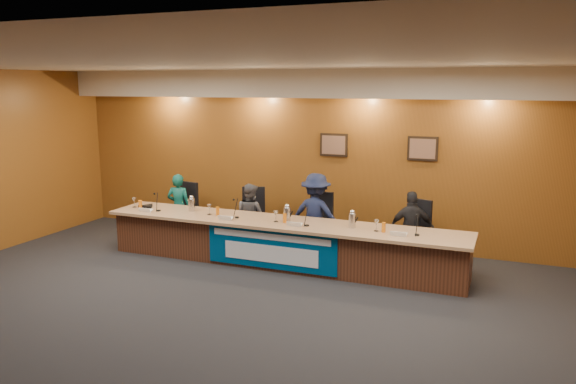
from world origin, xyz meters
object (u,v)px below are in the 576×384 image
at_px(panelist_a, 179,207).
at_px(carafe_mid, 287,215).
at_px(panelist_d, 412,229).
at_px(carafe_left, 192,205).
at_px(speakerphone, 147,206).
at_px(office_chair_c, 318,227).
at_px(office_chair_b, 253,221).
at_px(panelist_b, 250,216).
at_px(office_chair_d, 412,237).
at_px(panelist_c, 316,215).
at_px(carafe_right, 352,221).
at_px(banner, 271,249).
at_px(office_chair_a, 182,214).
at_px(dais_body, 281,244).

height_order(panelist_a, carafe_mid, panelist_a).
height_order(panelist_d, carafe_left, panelist_d).
bearing_deg(speakerphone, office_chair_c, 15.43).
bearing_deg(office_chair_b, panelist_a, 163.64).
bearing_deg(panelist_b, office_chair_d, -158.81).
xyz_separation_m(panelist_a, carafe_left, (0.68, -0.63, 0.22)).
height_order(office_chair_d, speakerphone, speakerphone).
xyz_separation_m(panelist_a, panelist_c, (2.77, 0.00, 0.09)).
bearing_deg(office_chair_c, carafe_mid, -104.88).
xyz_separation_m(panelist_d, carafe_mid, (-1.88, -0.75, 0.24)).
xyz_separation_m(office_chair_b, office_chair_c, (1.25, 0.00, 0.00)).
xyz_separation_m(office_chair_b, carafe_left, (-0.83, -0.73, 0.38)).
bearing_deg(office_chair_c, panelist_c, -89.60).
height_order(office_chair_b, carafe_right, carafe_right).
xyz_separation_m(banner, carafe_mid, (0.13, 0.36, 0.49)).
bearing_deg(carafe_right, office_chair_a, 167.21).
relative_size(office_chair_a, office_chair_b, 1.00).
height_order(panelist_b, panelist_c, panelist_c).
bearing_deg(panelist_a, banner, 145.37).
bearing_deg(carafe_left, office_chair_b, 41.36).
xyz_separation_m(panelist_d, carafe_right, (-0.80, -0.72, 0.24)).
height_order(dais_body, panelist_b, panelist_b).
relative_size(panelist_b, carafe_right, 5.21).
relative_size(carafe_mid, speakerphone, 0.74).
relative_size(office_chair_a, carafe_right, 2.10).
relative_size(banner, panelist_b, 1.85).
height_order(dais_body, office_chair_b, dais_body).
distance_m(office_chair_a, carafe_mid, 2.70).
xyz_separation_m(office_chair_d, carafe_mid, (-1.88, -0.85, 0.39)).
height_order(office_chair_a, office_chair_d, same).
bearing_deg(dais_body, carafe_mid, -22.04).
bearing_deg(carafe_left, carafe_right, -1.70).
distance_m(dais_body, carafe_right, 1.32).
distance_m(dais_body, panelist_d, 2.15).
bearing_deg(office_chair_c, carafe_right, -43.70).
xyz_separation_m(panelist_b, panelist_c, (1.25, 0.00, 0.13)).
relative_size(office_chair_c, carafe_left, 2.18).
bearing_deg(office_chair_d, dais_body, -138.79).
distance_m(panelist_d, office_chair_d, 0.18).
height_order(panelist_c, speakerphone, panelist_c).
distance_m(carafe_left, carafe_mid, 1.86).
distance_m(panelist_c, speakerphone, 3.05).
relative_size(office_chair_d, carafe_left, 2.18).
height_order(banner, office_chair_d, banner).
bearing_deg(office_chair_d, carafe_left, -149.16).
xyz_separation_m(carafe_left, carafe_right, (2.93, -0.09, 0.00)).
distance_m(panelist_c, carafe_mid, 0.79).
bearing_deg(panelist_d, dais_body, 1.92).
xyz_separation_m(banner, carafe_left, (-1.72, 0.47, 0.48)).
bearing_deg(panelist_b, office_chair_b, -70.79).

